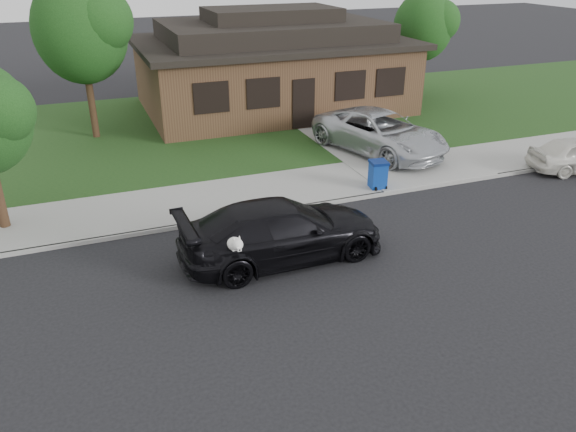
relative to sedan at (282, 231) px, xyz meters
name	(u,v)px	position (x,y,z in m)	size (l,w,h in m)	color
ground	(322,269)	(0.74, -0.91, -0.77)	(120.00, 120.00, 0.00)	black
sidewalk	(259,193)	(0.74, 4.09, -0.71)	(60.00, 3.00, 0.12)	gray
curb	(275,211)	(0.74, 2.59, -0.71)	(60.00, 0.12, 0.12)	gray
lawn	(203,127)	(0.74, 12.09, -0.70)	(60.00, 13.00, 0.13)	#193814
driveway	(354,131)	(6.74, 9.09, -0.70)	(4.50, 13.00, 0.14)	gray
sedan	(282,231)	(0.00, 0.00, 0.00)	(5.34, 2.51, 1.53)	black
minivan	(380,132)	(6.26, 6.14, 0.15)	(2.56, 5.56, 1.54)	silver
recycling_bin	(378,174)	(4.47, 3.04, -0.19)	(0.62, 0.63, 0.91)	#0D3897
house	(272,66)	(4.74, 14.09, 1.37)	(12.60, 8.60, 4.65)	#422B1C
tree_0	(85,28)	(-3.60, 11.97, 3.71)	(3.78, 3.60, 6.34)	#332114
tree_1	(427,25)	(12.87, 13.49, 2.95)	(3.15, 3.00, 5.25)	#332114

